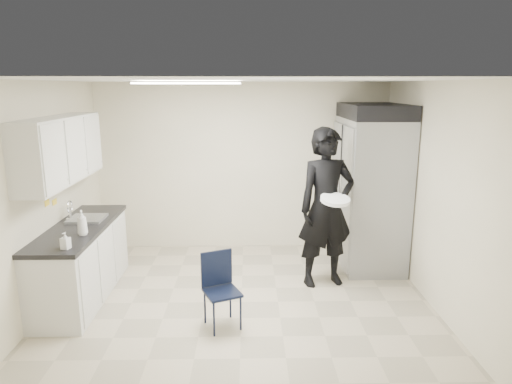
{
  "coord_description": "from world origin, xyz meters",
  "views": [
    {
      "loc": [
        0.08,
        -5.05,
        2.54
      ],
      "look_at": [
        0.18,
        0.2,
        1.32
      ],
      "focal_mm": 32.0,
      "sensor_mm": 36.0,
      "label": 1
    }
  ],
  "objects_px": {
    "folding_chair": "(222,293)",
    "man_tuxedo": "(326,208)",
    "commercial_fridge": "(370,193)",
    "lower_counter": "(82,263)"
  },
  "relations": [
    {
      "from": "lower_counter",
      "to": "commercial_fridge",
      "type": "xyz_separation_m",
      "value": [
        3.78,
        1.07,
        0.62
      ]
    },
    {
      "from": "folding_chair",
      "to": "lower_counter",
      "type": "bearing_deg",
      "value": 132.93
    },
    {
      "from": "commercial_fridge",
      "to": "man_tuxedo",
      "type": "xyz_separation_m",
      "value": [
        -0.75,
        -0.74,
        -0.03
      ]
    },
    {
      "from": "folding_chair",
      "to": "man_tuxedo",
      "type": "bearing_deg",
      "value": 17.42
    },
    {
      "from": "lower_counter",
      "to": "folding_chair",
      "type": "relative_size",
      "value": 2.41
    },
    {
      "from": "commercial_fridge",
      "to": "folding_chair",
      "type": "distance_m",
      "value": 2.82
    },
    {
      "from": "commercial_fridge",
      "to": "folding_chair",
      "type": "height_order",
      "value": "commercial_fridge"
    },
    {
      "from": "folding_chair",
      "to": "man_tuxedo",
      "type": "distance_m",
      "value": 1.8
    },
    {
      "from": "commercial_fridge",
      "to": "man_tuxedo",
      "type": "bearing_deg",
      "value": -135.5
    },
    {
      "from": "commercial_fridge",
      "to": "man_tuxedo",
      "type": "height_order",
      "value": "commercial_fridge"
    }
  ]
}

